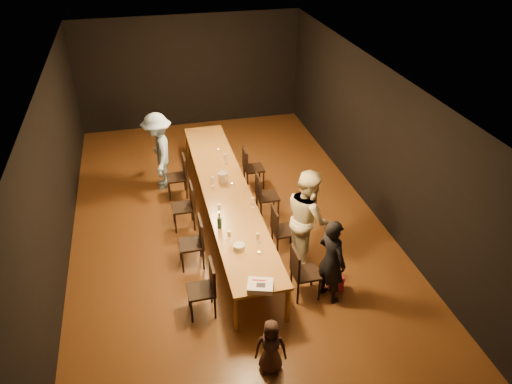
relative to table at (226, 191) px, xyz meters
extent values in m
plane|color=#4B2812|center=(0.00, 0.00, -0.70)|extent=(10.00, 10.00, 0.00)
cube|color=black|center=(0.00, 5.00, 0.80)|extent=(6.00, 0.04, 3.00)
cube|color=black|center=(0.00, -5.00, 0.80)|extent=(6.00, 0.04, 3.00)
cube|color=black|center=(-3.00, 0.00, 0.80)|extent=(0.04, 10.00, 3.00)
cube|color=black|center=(3.00, 0.00, 0.80)|extent=(0.04, 10.00, 3.00)
cube|color=silver|center=(0.00, 0.00, 2.30)|extent=(6.00, 10.00, 0.04)
cube|color=#975F2C|center=(0.00, 0.00, 0.02)|extent=(0.90, 6.00, 0.05)
cylinder|color=#975F2C|center=(-0.40, -2.90, -0.35)|extent=(0.08, 0.08, 0.70)
cylinder|color=#975F2C|center=(0.40, -2.90, -0.35)|extent=(0.08, 0.08, 0.70)
cylinder|color=#975F2C|center=(-0.40, 2.90, -0.35)|extent=(0.08, 0.08, 0.70)
cylinder|color=#975F2C|center=(0.40, 2.90, -0.35)|extent=(0.08, 0.08, 0.70)
imported|color=black|center=(1.22, -2.54, 0.05)|extent=(0.55, 0.65, 1.50)
imported|color=beige|center=(1.15, -1.55, 0.21)|extent=(0.70, 0.89, 1.83)
imported|color=#9CC7F2|center=(-1.15, 1.68, 0.17)|extent=(0.65, 1.13, 1.74)
imported|color=#3B2621|center=(-0.09, -3.72, -0.25)|extent=(0.50, 0.39, 0.89)
cube|color=#BB1C43|center=(1.39, -2.43, -0.57)|extent=(0.23, 0.13, 0.27)
cube|color=#275DAD|center=(1.38, -2.14, -0.54)|extent=(0.30, 0.25, 0.32)
cube|color=white|center=(-0.03, -2.88, 0.09)|extent=(0.45, 0.40, 0.09)
cube|color=black|center=(-0.03, -2.91, 0.14)|extent=(0.15, 0.13, 0.00)
cube|color=red|center=(-0.03, -2.81, 0.14)|extent=(0.19, 0.09, 0.00)
cylinder|color=silver|center=(-0.14, -1.93, 0.10)|extent=(0.24, 0.24, 0.11)
cylinder|color=#ADADB2|center=(0.00, 0.26, 0.15)|extent=(0.22, 0.22, 0.21)
cylinder|color=#B2B7B2|center=(0.15, -2.09, 0.06)|extent=(0.05, 0.05, 0.03)
cylinder|color=#B2B7B2|center=(0.15, 0.12, 0.06)|extent=(0.05, 0.05, 0.03)
cylinder|color=#B2B7B2|center=(0.15, 1.66, 0.06)|extent=(0.05, 0.05, 0.03)
camera|label=1|loc=(-1.39, -8.18, 5.07)|focal=35.00mm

